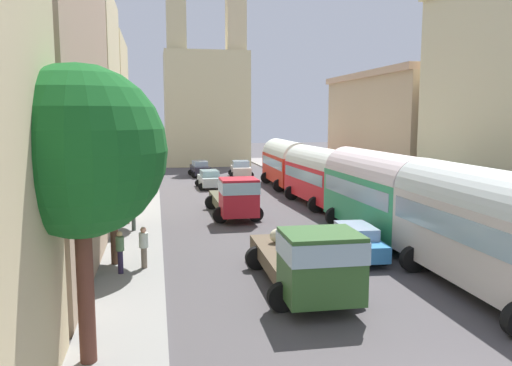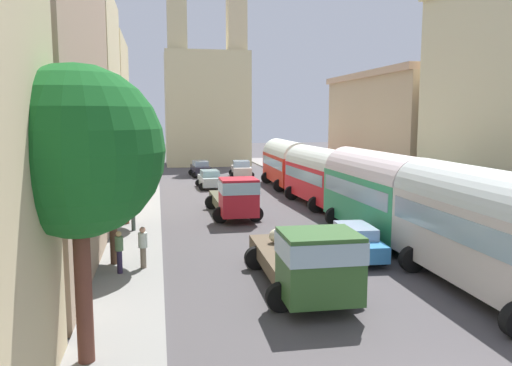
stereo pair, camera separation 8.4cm
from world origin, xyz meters
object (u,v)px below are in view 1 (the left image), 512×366
(car_3, at_px, (241,169))
(pedestrian_3, at_px, (120,250))
(pedestrian_1, at_px, (133,213))
(car_1, at_px, (200,169))
(cargo_truck_0, at_px, (308,258))
(parked_bus_0, at_px, (492,227))
(parked_bus_3, at_px, (286,162))
(pedestrian_0, at_px, (150,186))
(pedestrian_2, at_px, (144,246))
(cargo_truck_1, at_px, (235,196))
(parked_bus_2, at_px, (319,174))
(car_0, at_px, (209,179))
(parked_bus_1, at_px, (376,189))
(car_2, at_px, (356,241))

(car_3, height_order, pedestrian_3, pedestrian_3)
(pedestrian_1, bearing_deg, car_1, 77.20)
(cargo_truck_0, bearing_deg, car_1, 91.01)
(parked_bus_0, height_order, parked_bus_3, parked_bus_0)
(pedestrian_0, bearing_deg, pedestrian_2, -90.11)
(parked_bus_0, relative_size, cargo_truck_1, 1.34)
(cargo_truck_1, height_order, car_1, cargo_truck_1)
(parked_bus_2, bearing_deg, parked_bus_3, 90.00)
(car_1, distance_m, pedestrian_1, 24.80)
(parked_bus_0, relative_size, car_1, 2.50)
(parked_bus_3, distance_m, car_3, 8.57)
(pedestrian_2, bearing_deg, cargo_truck_1, 62.20)
(pedestrian_2, bearing_deg, pedestrian_0, 89.89)
(cargo_truck_1, distance_m, car_1, 21.36)
(parked_bus_3, xyz_separation_m, pedestrian_1, (-12.01, -15.12, -1.12))
(pedestrian_1, bearing_deg, cargo_truck_0, -60.04)
(parked_bus_2, relative_size, pedestrian_1, 4.55)
(parked_bus_0, distance_m, pedestrian_1, 16.95)
(parked_bus_2, height_order, cargo_truck_1, parked_bus_2)
(car_0, bearing_deg, parked_bus_0, -76.86)
(parked_bus_2, height_order, pedestrian_0, parked_bus_2)
(parked_bus_1, xyz_separation_m, pedestrian_0, (-11.31, 13.81, -1.40))
(car_1, distance_m, car_2, 30.90)
(pedestrian_1, xyz_separation_m, pedestrian_3, (-0.18, -7.32, -0.02))
(car_1, height_order, pedestrian_0, pedestrian_0)
(pedestrian_3, bearing_deg, pedestrian_0, 87.23)
(pedestrian_1, bearing_deg, car_3, 67.80)
(car_2, bearing_deg, parked_bus_3, 83.42)
(car_0, height_order, pedestrian_1, pedestrian_1)
(cargo_truck_1, relative_size, car_1, 1.87)
(cargo_truck_1, bearing_deg, car_3, 79.59)
(parked_bus_3, relative_size, pedestrian_1, 4.77)
(pedestrian_3, bearing_deg, car_0, 76.00)
(parked_bus_1, height_order, cargo_truck_0, parked_bus_1)
(car_1, bearing_deg, parked_bus_3, -54.30)
(parked_bus_0, relative_size, cargo_truck_0, 1.31)
(parked_bus_0, bearing_deg, car_0, 103.14)
(parked_bus_1, height_order, car_1, parked_bus_1)
(parked_bus_0, distance_m, car_3, 35.19)
(parked_bus_0, bearing_deg, car_3, 94.16)
(car_1, relative_size, pedestrian_0, 2.34)
(car_3, relative_size, pedestrian_1, 2.15)
(car_2, height_order, car_3, car_3)
(parked_bus_2, height_order, pedestrian_2, parked_bus_2)
(parked_bus_3, height_order, pedestrian_2, parked_bus_3)
(parked_bus_0, height_order, pedestrian_3, parked_bus_0)
(parked_bus_1, distance_m, cargo_truck_0, 9.77)
(pedestrian_0, distance_m, pedestrian_1, 10.95)
(parked_bus_2, relative_size, cargo_truck_1, 1.12)
(cargo_truck_1, xyz_separation_m, car_0, (-0.16, 12.90, -0.54))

